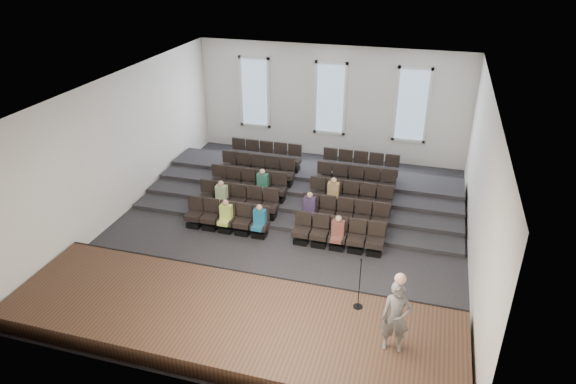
% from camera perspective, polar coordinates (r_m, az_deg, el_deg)
% --- Properties ---
extents(ground, '(14.00, 14.00, 0.00)m').
position_cam_1_polar(ground, '(17.70, -0.29, -4.30)').
color(ground, '#232325').
rests_on(ground, ground).
extents(ceiling, '(12.00, 14.00, 0.02)m').
position_cam_1_polar(ceiling, '(15.72, -0.33, 11.56)').
color(ceiling, white).
rests_on(ceiling, ground).
extents(wall_back, '(12.00, 0.04, 5.00)m').
position_cam_1_polar(wall_back, '(22.97, 4.74, 9.87)').
color(wall_back, silver).
rests_on(wall_back, ground).
extents(wall_front, '(12.00, 0.04, 5.00)m').
position_cam_1_polar(wall_front, '(10.91, -11.02, -11.22)').
color(wall_front, silver).
rests_on(wall_front, ground).
extents(wall_left, '(0.04, 14.00, 5.00)m').
position_cam_1_polar(wall_left, '(19.03, -18.04, 5.01)').
color(wall_left, silver).
rests_on(wall_left, ground).
extents(wall_right, '(0.04, 14.00, 5.00)m').
position_cam_1_polar(wall_right, '(16.07, 20.74, 0.54)').
color(wall_right, silver).
rests_on(wall_right, ground).
extents(stage, '(11.80, 3.60, 0.50)m').
position_cam_1_polar(stage, '(13.66, -6.55, -14.00)').
color(stage, '#422D1C').
rests_on(stage, ground).
extents(stage_lip, '(11.80, 0.06, 0.52)m').
position_cam_1_polar(stage_lip, '(14.94, -3.97, -9.79)').
color(stage_lip, black).
rests_on(stage_lip, ground).
extents(risers, '(11.80, 4.80, 0.60)m').
position_cam_1_polar(risers, '(20.30, 2.24, 0.62)').
color(risers, '#232325').
rests_on(risers, ground).
extents(seating_rows, '(6.80, 4.70, 1.67)m').
position_cam_1_polar(seating_rows, '(18.67, 1.04, -0.16)').
color(seating_rows, black).
rests_on(seating_rows, ground).
extents(windows, '(8.44, 0.10, 3.24)m').
position_cam_1_polar(windows, '(22.85, 4.72, 10.31)').
color(windows, white).
rests_on(windows, wall_back).
extents(audience, '(4.85, 2.64, 1.10)m').
position_cam_1_polar(audience, '(17.65, -1.14, -1.39)').
color(audience, '#BAD655').
rests_on(audience, seating_rows).
extents(speaker, '(0.71, 0.50, 1.81)m').
position_cam_1_polar(speaker, '(12.13, 11.89, -13.47)').
color(speaker, '#5C5957').
rests_on(speaker, stage).
extents(mic_stand, '(0.25, 0.25, 1.50)m').
position_cam_1_polar(mic_stand, '(13.44, 7.88, -11.05)').
color(mic_stand, black).
rests_on(mic_stand, stage).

